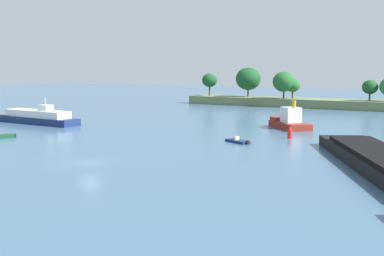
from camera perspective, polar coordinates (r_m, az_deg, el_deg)
name	(u,v)px	position (r m, az deg, el deg)	size (l,w,h in m)	color
ground_plane	(90,163)	(57.82, -11.38, -3.86)	(400.00, 400.00, 0.00)	#3D607F
treeline_island	(320,94)	(136.10, 14.19, 3.71)	(68.99, 10.64, 10.34)	#66754C
tugboat	(289,121)	(89.35, 10.89, 0.75)	(9.20, 9.14, 4.92)	maroon
white_riverboat	(37,117)	(99.52, -16.96, 1.16)	(18.87, 5.03, 5.02)	navy
small_motorboat	(238,141)	(71.92, 5.16, -1.47)	(4.29, 3.03, 0.85)	navy
channel_buoy_red	(290,133)	(77.10, 10.93, -0.55)	(0.70, 0.70, 1.90)	red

